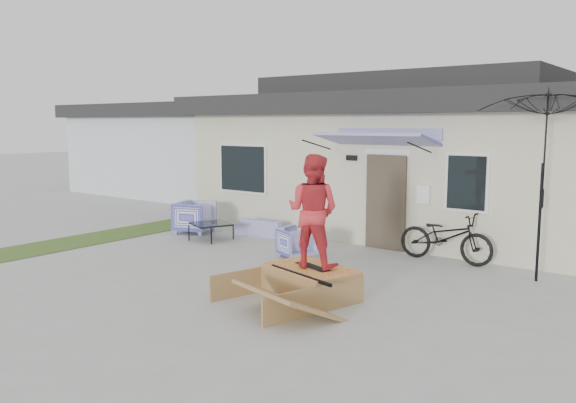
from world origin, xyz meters
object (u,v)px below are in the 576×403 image
Objects in this scene: bicycle at (446,231)px; skater at (313,209)px; coffee_table at (211,232)px; armchair_right at (297,241)px; patio_umbrella at (542,183)px; skateboard at (312,266)px; armchair_left at (195,215)px; loveseat at (265,224)px; skate_ramp at (310,282)px.

skater reaches higher than bicycle.
coffee_table is at bearing -36.43° from skater.
patio_umbrella is (4.49, 1.08, 1.41)m from armchair_right.
skateboard is at bearing 66.17° from armchair_right.
skater is (1.83, -2.06, 1.09)m from armchair_right.
armchair_left is 3.75m from armchair_right.
armchair_right is at bearing -119.00° from armchair_left.
armchair_left is 0.35× the size of patio_umbrella.
coffee_table is (-0.66, -1.23, -0.08)m from loveseat.
skate_ramp is 0.27m from skateboard.
loveseat is at bearing 61.85° from coffee_table.
coffee_table is at bearing -173.21° from patio_umbrella.
armchair_left is at bearing -75.29° from armchair_right.
loveseat is 0.76× the size of skate_ramp.
coffee_table is 5.23m from skater.
armchair_left is at bearing -176.93° from patio_umbrella.
patio_umbrella reaches higher than armchair_right.
armchair_right is 4.83m from patio_umbrella.
coffee_table is (0.99, -0.42, -0.24)m from armchair_left.
armchair_left reaches higher than skateboard.
armchair_left is at bearing 173.65° from skateboard.
loveseat is 1.40m from coffee_table.
armchair_left is 1.30× the size of armchair_right.
loveseat is 4.69m from bicycle.
armchair_right is 0.27× the size of patio_umbrella.
skateboard is 0.93m from skater.
armchair_right is at bearing -58.08° from skater.
bicycle is at bearing 144.44° from armchair_right.
patio_umbrella is (1.87, -0.42, 1.12)m from bicycle.
patio_umbrella is 1.41× the size of skater.
skateboard is (0.01, 0.05, 0.26)m from skate_ramp.
loveseat is 0.80× the size of skater.
armchair_left is 0.46× the size of bicycle.
skater is (3.88, -3.52, 1.15)m from loveseat.
coffee_table is at bearing -70.19° from armchair_right.
skate_ramp is at bearing -129.92° from patio_umbrella.
bicycle is 3.66m from skateboard.
armchair_right is at bearing -166.44° from patio_umbrella.
skate_ramp reaches higher than coffee_table.
patio_umbrella is at bearing 170.13° from loveseat.
skateboard is (3.88, -3.52, 0.22)m from loveseat.
armchair_right is at bearing -4.76° from coffee_table.
skateboard is at bearing -135.22° from armchair_left.
bicycle is 2.22m from patio_umbrella.
armchair_left is 0.47× the size of skate_ramp.
skateboard reaches higher than coffee_table.
skater reaches higher than skateboard.
skateboard is at bearing 180.00° from skater.
skateboard is (-2.66, -3.15, -1.25)m from patio_umbrella.
loveseat is 2.52m from armchair_right.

